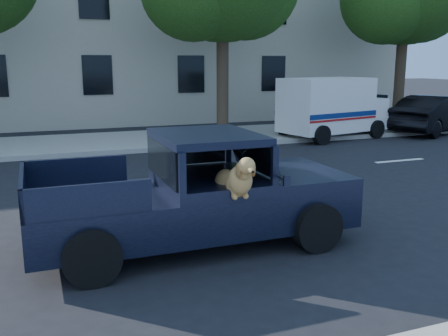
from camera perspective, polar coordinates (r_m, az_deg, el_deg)
name	(u,v)px	position (r m, az deg, el deg)	size (l,w,h in m)	color
ground	(144,233)	(8.33, -9.11, -7.30)	(120.00, 120.00, 0.00)	black
far_sidewalk	(86,144)	(17.19, -15.48, 2.71)	(60.00, 4.00, 0.15)	gray
lane_stripes	(197,178)	(11.98, -3.11, -1.14)	(21.60, 0.14, 0.01)	silver
building_main	(131,23)	(24.70, -10.63, 15.95)	(26.00, 6.00, 9.00)	#BAAD99
pickup_truck	(188,209)	(7.53, -4.08, -4.66)	(4.78, 2.44, 1.71)	black
mail_truck	(331,112)	(18.52, 12.15, 6.25)	(4.26, 2.74, 2.17)	silver
parked_sedan	(435,114)	(21.07, 22.99, 5.65)	(4.47, 1.56, 1.47)	black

